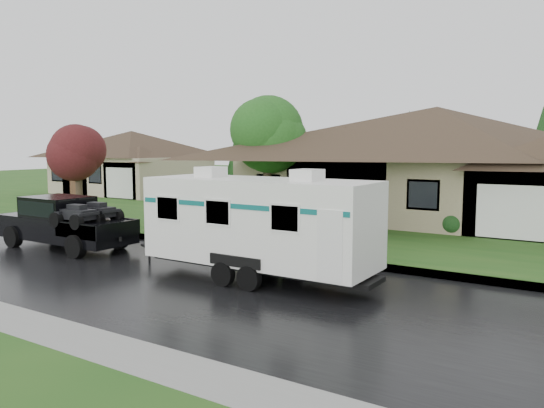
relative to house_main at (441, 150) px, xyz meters
The scene contains 11 objects.
ground 14.48m from the house_main, 99.41° to the right, with size 140.00×140.00×0.00m, color #225219.
road 16.40m from the house_main, 98.24° to the right, with size 140.00×8.00×0.01m, color black.
curb 12.32m from the house_main, 101.19° to the right, with size 140.00×0.50×0.15m, color gray.
lawn 4.36m from the house_main, 153.11° to the left, with size 140.00×26.00×0.15m, color #225219.
house_main is the anchor object (origin of this frame).
house_far 24.17m from the house_main, behind, with size 10.80×8.64×5.80m.
tree_left_green 8.71m from the house_main, 142.06° to the right, with size 3.55×3.55×5.88m.
tree_red 18.91m from the house_main, 153.21° to the right, with size 2.84×2.84×4.70m.
shrub_row 5.42m from the house_main, 93.69° to the right, with size 13.60×1.00×1.00m.
pickup_truck 17.85m from the house_main, 124.18° to the right, with size 5.76×2.19×1.92m.
travel_trailer 14.78m from the house_main, 94.39° to the right, with size 7.10×2.49×3.19m.
Camera 1 is at (9.42, -13.09, 3.80)m, focal length 35.00 mm.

